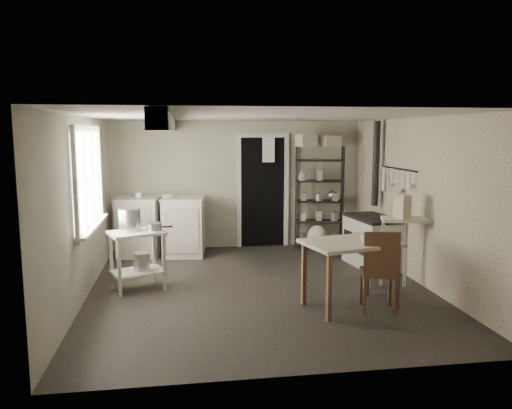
{
  "coord_description": "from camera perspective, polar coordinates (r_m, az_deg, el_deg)",
  "views": [
    {
      "loc": [
        -1.02,
        -6.47,
        2.1
      ],
      "look_at": [
        0.0,
        0.3,
        1.1
      ],
      "focal_mm": 35.0,
      "sensor_mm": 36.0,
      "label": 1
    }
  ],
  "objects": [
    {
      "name": "chair",
      "position": [
        6.1,
        13.84,
        -7.28
      ],
      "size": [
        0.5,
        0.51,
        0.98
      ],
      "primitive_type": null,
      "rotation": [
        0.0,
        0.0,
        -0.25
      ],
      "color": "#533323",
      "rests_on": "ground"
    },
    {
      "name": "shelf_rack",
      "position": [
        9.1,
        7.21,
        0.98
      ],
      "size": [
        0.92,
        0.52,
        1.84
      ],
      "primitive_type": null,
      "rotation": [
        0.0,
        0.0,
        -0.21
      ],
      "color": "black",
      "rests_on": "ground"
    },
    {
      "name": "counter_cup",
      "position": [
        8.55,
        -13.27,
        0.45
      ],
      "size": [
        0.15,
        0.15,
        0.09
      ],
      "primitive_type": "imported",
      "rotation": [
        0.0,
        0.0,
        -0.42
      ],
      "color": "white",
      "rests_on": "base_cabinets"
    },
    {
      "name": "shelf_jar",
      "position": [
        8.95,
        5.21,
        3.53
      ],
      "size": [
        0.1,
        0.1,
        0.18
      ],
      "primitive_type": "imported",
      "rotation": [
        0.0,
        0.0,
        0.36
      ],
      "color": "white",
      "rests_on": "shelf_rack"
    },
    {
      "name": "ceiling_beam",
      "position": [
        6.47,
        -10.29,
        9.07
      ],
      "size": [
        0.18,
        5.0,
        0.18
      ],
      "primitive_type": null,
      "color": "beige",
      "rests_on": "ceiling"
    },
    {
      "name": "wall_left",
      "position": [
        6.65,
        -19.13,
        -0.36
      ],
      "size": [
        0.02,
        5.0,
        2.3
      ],
      "primitive_type": "cube",
      "color": "#A9A490",
      "rests_on": "ground"
    },
    {
      "name": "stove",
      "position": [
        8.04,
        13.08,
        -3.82
      ],
      "size": [
        0.68,
        1.06,
        0.79
      ],
      "primitive_type": null,
      "rotation": [
        0.0,
        0.0,
        0.13
      ],
      "color": "beige",
      "rests_on": "ground"
    },
    {
      "name": "wallpaper_panel",
      "position": [
        7.31,
        18.02,
        0.43
      ],
      "size": [
        0.01,
        5.0,
        2.3
      ],
      "primitive_type": null,
      "color": "#BEB19A",
      "rests_on": "wall_right"
    },
    {
      "name": "oats_box",
      "position": [
        6.94,
        16.34,
        -1.07
      ],
      "size": [
        0.17,
        0.24,
        0.32
      ],
      "primitive_type": "cube",
      "rotation": [
        0.0,
        0.0,
        0.22
      ],
      "color": "beige",
      "rests_on": "side_ledge"
    },
    {
      "name": "stovepipe",
      "position": [
        8.32,
        13.55,
        4.56
      ],
      "size": [
        0.12,
        0.12,
        1.36
      ],
      "primitive_type": null,
      "rotation": [
        0.0,
        0.0,
        -0.14
      ],
      "color": "black",
      "rests_on": "stove"
    },
    {
      "name": "wall_front",
      "position": [
        4.21,
        5.69,
        -4.76
      ],
      "size": [
        4.5,
        0.02,
        2.3
      ],
      "primitive_type": "cube",
      "color": "#A9A490",
      "rests_on": "ground"
    },
    {
      "name": "table_cup",
      "position": [
        6.02,
        12.3,
        -4.26
      ],
      "size": [
        0.13,
        0.13,
        0.1
      ],
      "primitive_type": "imported",
      "rotation": [
        0.0,
        0.0,
        -0.23
      ],
      "color": "white",
      "rests_on": "work_table"
    },
    {
      "name": "work_table",
      "position": [
        6.14,
        10.65,
        -8.1
      ],
      "size": [
        1.22,
        0.98,
        0.81
      ],
      "primitive_type": null,
      "rotation": [
        0.0,
        0.0,
        0.24
      ],
      "color": "beige",
      "rests_on": "ground"
    },
    {
      "name": "storage_box_a",
      "position": [
        8.91,
        5.79,
        7.68
      ],
      "size": [
        0.36,
        0.33,
        0.21
      ],
      "primitive_type": "cube",
      "rotation": [
        0.0,
        0.0,
        0.26
      ],
      "color": "beige",
      "rests_on": "shelf_rack"
    },
    {
      "name": "window",
      "position": [
        6.8,
        -18.72,
        2.81
      ],
      "size": [
        0.12,
        1.76,
        1.28
      ],
      "primitive_type": null,
      "color": "beige",
      "rests_on": "wall_left"
    },
    {
      "name": "wall_right",
      "position": [
        7.31,
        18.09,
        0.43
      ],
      "size": [
        0.02,
        5.0,
        2.3
      ],
      "primitive_type": "cube",
      "color": "#A9A490",
      "rests_on": "ground"
    },
    {
      "name": "saucepan",
      "position": [
        6.74,
        -11.58,
        -2.54
      ],
      "size": [
        0.25,
        0.25,
        0.11
      ],
      "primitive_type": "cylinder",
      "rotation": [
        0.0,
        0.0,
        0.29
      ],
      "color": "#B8B8BB",
      "rests_on": "prep_table"
    },
    {
      "name": "stockpot",
      "position": [
        6.81,
        -14.24,
        -1.75
      ],
      "size": [
        0.34,
        0.34,
        0.31
      ],
      "primitive_type": "cylinder",
      "rotation": [
        0.0,
        0.0,
        0.22
      ],
      "color": "#B8B8BB",
      "rests_on": "prep_table"
    },
    {
      "name": "mixing_bowl",
      "position": [
        8.49,
        -10.15,
        0.42
      ],
      "size": [
        0.36,
        0.36,
        0.07
      ],
      "primitive_type": "imported",
      "rotation": [
        0.0,
        0.0,
        0.36
      ],
      "color": "white",
      "rests_on": "base_cabinets"
    },
    {
      "name": "side_ledge",
      "position": [
        7.1,
        16.53,
        -5.65
      ],
      "size": [
        0.68,
        0.48,
        0.95
      ],
      "primitive_type": null,
      "rotation": [
        0.0,
        0.0,
        -0.25
      ],
      "color": "beige",
      "rests_on": "ground"
    },
    {
      "name": "prep_table",
      "position": [
        6.87,
        -13.37,
        -6.25
      ],
      "size": [
        0.83,
        0.72,
        0.8
      ],
      "primitive_type": null,
      "rotation": [
        0.0,
        0.0,
        0.38
      ],
      "color": "beige",
      "rests_on": "ground"
    },
    {
      "name": "bucket",
      "position": [
        6.88,
        -12.92,
        -6.34
      ],
      "size": [
        0.28,
        0.28,
        0.23
      ],
      "primitive_type": "cylinder",
      "rotation": [
        0.0,
        0.0,
        -0.37
      ],
      "color": "#B8B8BB",
      "rests_on": "prep_table"
    },
    {
      "name": "flour_sack",
      "position": [
        9.06,
        7.03,
        -3.6
      ],
      "size": [
        0.43,
        0.39,
        0.44
      ],
      "primitive_type": "ellipsoid",
      "rotation": [
        0.0,
        0.0,
        -0.24
      ],
      "color": "silver",
      "rests_on": "ground"
    },
    {
      "name": "base_cabinets",
      "position": [
        8.67,
        -10.77,
        -2.75
      ],
      "size": [
        1.59,
        0.84,
        1.0
      ],
      "primitive_type": null,
      "rotation": [
        0.0,
        0.0,
        -0.12
      ],
      "color": "beige",
      "rests_on": "ground"
    },
    {
      "name": "storage_box_b",
      "position": [
        9.05,
        8.57,
        7.52
      ],
      "size": [
        0.32,
        0.31,
        0.19
      ],
      "primitive_type": "cube",
      "rotation": [
        0.0,
        0.0,
        0.11
      ],
      "color": "beige",
      "rests_on": "shelf_rack"
    },
    {
      "name": "utensil_rail",
      "position": [
        7.78,
        15.85,
        3.94
      ],
      "size": [
        0.06,
        1.2,
        0.44
      ],
      "primitive_type": null,
      "color": "#B8B8BB",
      "rests_on": "wall_right"
    },
    {
      "name": "floor_crock",
      "position": [
        7.02,
        12.5,
        -8.65
      ],
      "size": [
        0.12,
        0.12,
        0.13
      ],
      "primitive_type": "cylinder",
      "rotation": [
        0.0,
        0.0,
        0.15
      ],
      "color": "white",
      "rests_on": "ground"
    },
    {
      "name": "doorway",
      "position": [
        9.13,
        0.77,
        1.38
      ],
      "size": [
        0.96,
        0.1,
        2.08
      ],
      "primitive_type": null,
      "color": "beige",
      "rests_on": "ground"
    },
    {
      "name": "floor",
      "position": [
        6.88,
        0.38,
        -9.47
      ],
      "size": [
        5.0,
        5.0,
        0.0
      ],
      "primitive_type": "plane",
      "color": "black",
      "rests_on": "ground"
    },
    {
      "name": "ceiling",
      "position": [
        6.55,
        0.4,
        10.06
      ],
      "size": [
        5.0,
        5.0,
        0.0
      ],
      "primitive_type": "plane",
      "rotation": [
        3.14,
        0.0,
        0.0
      ],
      "color": "beige",
      "rests_on": "wall_back"
    },
    {
      "name": "wall_back",
      "position": [
        9.08,
        -2.06,
        2.29
      ],
      "size": [
        4.5,
        0.02,
        2.3
      ],
      "primitive_type": "cube",
      "color": "#A9A490",
      "rests_on": "ground"
    }
  ]
}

